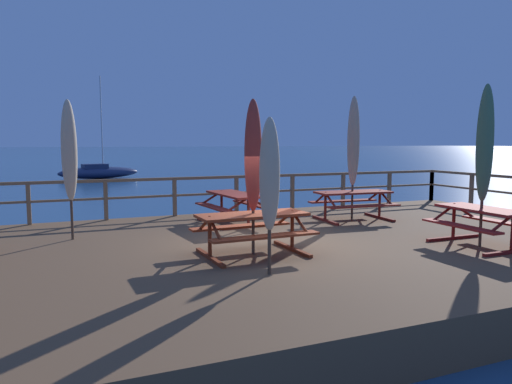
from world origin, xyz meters
The scene contains 13 objects.
ground_plane centered at (0.00, 0.00, 0.00)m, with size 600.00×600.00×0.00m, color navy.
wooden_deck centered at (0.00, 0.00, 0.34)m, with size 16.95×9.10×0.69m, color brown.
railing_waterside_far centered at (0.00, 4.40, 1.44)m, with size 16.75×0.10×1.09m.
picnic_table_mid_centre centered at (-0.65, -0.71, 1.25)m, with size 2.07×1.47×0.78m.
picnic_table_back_right centered at (3.84, -1.78, 1.24)m, with size 1.40×1.78×0.78m.
picnic_table_front_left centered at (3.32, 1.91, 1.25)m, with size 2.10×1.54×0.78m.
picnic_table_back_left centered at (0.23, 2.68, 1.25)m, with size 1.58×2.08×0.78m.
patio_umbrella_tall_mid_left centered at (-0.89, -2.00, 2.25)m, with size 0.32×0.32×2.46m.
patio_umbrella_short_back centered at (-0.62, -0.68, 2.50)m, with size 0.32×0.32×2.84m.
patio_umbrella_short_mid centered at (-3.67, 2.04, 2.57)m, with size 0.32×0.32×2.95m.
patio_umbrella_tall_back_right centered at (3.79, -1.81, 2.71)m, with size 0.32×0.32×3.19m.
patio_umbrella_tall_back_left centered at (3.30, 1.92, 2.77)m, with size 0.32×0.32×3.27m.
sailboat_distant centered at (-1.12, 29.09, 0.51)m, with size 6.21×2.82×7.72m.
Camera 1 is at (-3.88, -8.61, 2.75)m, focal length 33.13 mm.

